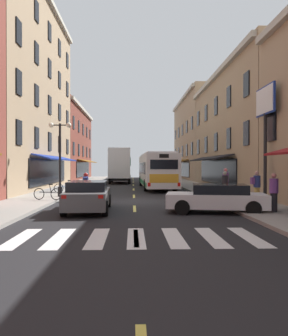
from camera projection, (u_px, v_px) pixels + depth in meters
ground_plane at (134, 202)px, 19.67m from camera, size 34.80×80.00×0.10m
lane_centre_dashes at (134, 201)px, 19.42m from camera, size 0.14×73.90×0.01m
crosswalk_near at (136, 237)px, 9.67m from camera, size 7.10×2.80×0.01m
sidewalk_left at (33, 200)px, 19.46m from camera, size 3.00×80.00×0.14m
sidewalk_right at (233, 199)px, 19.87m from camera, size 3.00×80.00×0.14m
billboard_sign at (265, 116)px, 17.99m from camera, size 0.40×2.40×6.22m
transit_bus at (156, 170)px, 30.52m from camera, size 2.87×12.15×3.15m
box_truck at (120, 166)px, 39.20m from camera, size 2.52×7.15×4.02m
sedan_near at (88, 196)px, 15.16m from camera, size 1.99×4.49×1.38m
sedan_mid at (122, 175)px, 48.66m from camera, size 2.02×4.69×1.37m
sedan_far at (217, 198)px, 14.74m from camera, size 4.55×2.58×1.26m
motorcycle_rider at (86, 189)px, 19.68m from camera, size 0.62×2.07×1.66m
bicycle_near at (66, 188)px, 23.83m from camera, size 1.70×0.48×0.91m
bicycle_mid at (48, 193)px, 18.97m from camera, size 1.68×0.56×0.91m
pedestrian_near at (257, 186)px, 17.62m from camera, size 0.50×0.36×1.66m
pedestrian_mid at (225, 185)px, 18.86m from camera, size 0.36×0.36×1.62m
pedestrian_far at (226, 182)px, 21.54m from camera, size 0.36×0.36×1.77m
pedestrian_rear at (274, 192)px, 14.03m from camera, size 0.36×0.36×1.63m
street_lamp_twin at (60, 155)px, 20.98m from camera, size 1.42×0.32×4.64m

